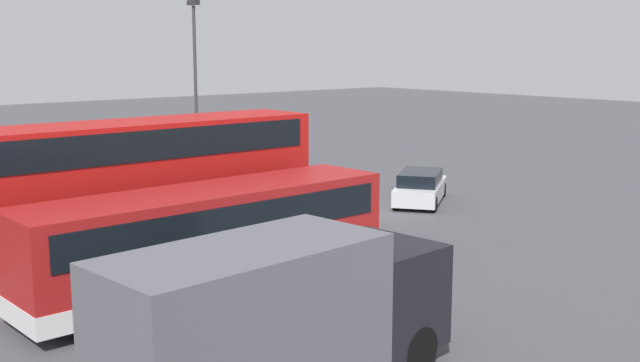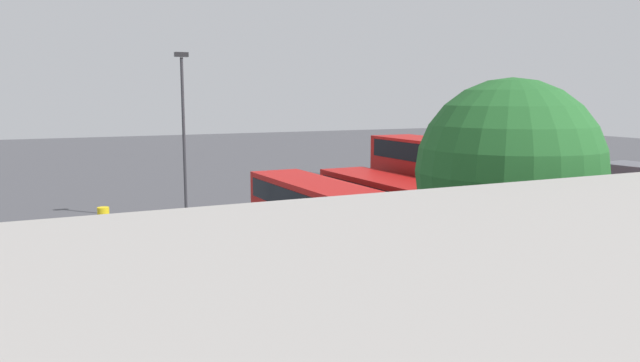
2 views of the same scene
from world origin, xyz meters
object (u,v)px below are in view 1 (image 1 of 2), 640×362
bus_double_decker_second (136,190)px  lamp_post_tall (195,80)px  bus_single_deck_fourth (64,184)px  waste_bin_yellow (173,165)px  bus_single_deck_near_end (209,236)px  car_hatchback_silver (420,187)px  bus_single_deck_third (85,200)px  box_truck_blue (279,314)px

bus_double_decker_second → lamp_post_tall: size_ratio=1.32×
bus_single_deck_fourth → waste_bin_yellow: 12.38m
bus_single_deck_near_end → bus_single_deck_fourth: (10.63, -0.20, -0.00)m
car_hatchback_silver → lamp_post_tall: (9.84, 5.27, 4.47)m
bus_double_decker_second → waste_bin_yellow: (15.05, -9.82, -1.97)m
bus_single_deck_third → box_truck_blue: bearing=171.6°
bus_single_deck_near_end → box_truck_blue: bearing=158.7°
box_truck_blue → car_hatchback_silver: bearing=-55.5°
car_hatchback_silver → bus_single_deck_near_end: bearing=109.0°
bus_single_deck_near_end → car_hatchback_silver: 14.64m
lamp_post_tall → car_hatchback_silver: bearing=-151.8°
bus_single_deck_near_end → bus_double_decker_second: bearing=4.9°
bus_double_decker_second → bus_single_deck_near_end: bearing=-175.1°
bus_single_deck_near_end → lamp_post_tall: size_ratio=1.23×
waste_bin_yellow → bus_double_decker_second: bearing=146.9°
bus_single_deck_fourth → bus_single_deck_third: bearing=168.6°
car_hatchback_silver → bus_double_decker_second: bearing=94.4°
bus_single_deck_near_end → lamp_post_tall: 17.28m
bus_single_deck_third → bus_single_deck_fourth: 3.66m
car_hatchback_silver → bus_single_deck_third: bearing=81.0°
bus_single_deck_near_end → waste_bin_yellow: bearing=-26.9°
bus_single_deck_near_end → bus_single_deck_third: (7.04, 0.52, -0.00)m
bus_single_deck_third → waste_bin_yellow: 15.44m
bus_double_decker_second → bus_single_deck_third: bus_double_decker_second is taller
waste_bin_yellow → bus_single_deck_near_end: bearing=153.1°
bus_single_deck_third → box_truck_blue: 13.65m
bus_single_deck_near_end → bus_single_deck_fourth: bearing=-1.1°
box_truck_blue → car_hatchback_silver: size_ratio=1.60×
box_truck_blue → car_hatchback_silver: box_truck_blue is taller
bus_single_deck_near_end → box_truck_blue: 6.94m
bus_single_deck_third → waste_bin_yellow: (11.68, -10.03, -1.15)m
bus_double_decker_second → lamp_post_tall: bearing=-39.0°
bus_single_deck_third → waste_bin_yellow: size_ratio=11.27×
bus_single_deck_fourth → box_truck_blue: box_truck_blue is taller
bus_single_deck_fourth → box_truck_blue: bearing=170.9°
bus_single_deck_fourth → lamp_post_tall: 9.90m
bus_single_deck_near_end → box_truck_blue: (-6.46, 2.52, 0.08)m
car_hatchback_silver → waste_bin_yellow: size_ratio=5.05×
bus_single_deck_near_end → car_hatchback_silver: bus_single_deck_near_end is taller
box_truck_blue → waste_bin_yellow: box_truck_blue is taller
waste_bin_yellow → car_hatchback_silver: bearing=-162.8°
bus_single_deck_fourth → lamp_post_tall: size_ratio=1.17×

